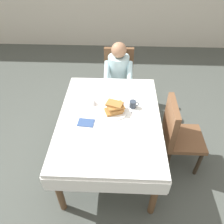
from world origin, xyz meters
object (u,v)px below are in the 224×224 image
object	(u,v)px
breakfast_stack	(115,107)
knife_right_of_plate	(132,114)
cup_coffee	(133,104)
plate_breakfast	(115,112)
fork_left_of_plate	(97,113)
spoon_near_edge	(109,131)
syrup_pitcher	(94,102)
chair_right_side	(177,132)
dining_table_main	(110,123)
diner_person	(118,73)
chair_diner	(118,75)

from	to	relation	value
breakfast_stack	knife_right_of_plate	xyz separation A→B (m)	(0.19, -0.02, -0.07)
breakfast_stack	cup_coffee	bearing A→B (deg)	24.80
plate_breakfast	fork_left_of_plate	world-z (taller)	plate_breakfast
fork_left_of_plate	knife_right_of_plate	distance (m)	0.38
breakfast_stack	spoon_near_edge	xyz separation A→B (m)	(-0.05, -0.29, -0.07)
syrup_pitcher	plate_breakfast	bearing A→B (deg)	-27.34
chair_right_side	spoon_near_edge	size ratio (longest dim) A/B	6.20
cup_coffee	spoon_near_edge	bearing A→B (deg)	-123.20
cup_coffee	fork_left_of_plate	xyz separation A→B (m)	(-0.39, -0.11, -0.04)
dining_table_main	knife_right_of_plate	world-z (taller)	knife_right_of_plate
diner_person	spoon_near_edge	xyz separation A→B (m)	(-0.07, -1.23, 0.07)
diner_person	knife_right_of_plate	bearing A→B (deg)	99.81
plate_breakfast	fork_left_of_plate	bearing A→B (deg)	-173.99
plate_breakfast	breakfast_stack	world-z (taller)	breakfast_stack
diner_person	chair_right_side	distance (m)	1.24
chair_right_side	knife_right_of_plate	xyz separation A→B (m)	(-0.53, 0.06, 0.21)
fork_left_of_plate	knife_right_of_plate	bearing A→B (deg)	-95.13
diner_person	fork_left_of_plate	world-z (taller)	diner_person
diner_person	chair_diner	bearing A→B (deg)	-90.00
chair_right_side	breakfast_stack	bearing A→B (deg)	-96.24
diner_person	syrup_pitcher	distance (m)	0.86
knife_right_of_plate	breakfast_stack	bearing A→B (deg)	78.59
chair_diner	chair_right_side	xyz separation A→B (m)	(0.69, -1.17, 0.00)
cup_coffee	fork_left_of_plate	world-z (taller)	cup_coffee
syrup_pitcher	spoon_near_edge	world-z (taller)	syrup_pitcher
breakfast_stack	fork_left_of_plate	world-z (taller)	breakfast_stack
chair_diner	syrup_pitcher	xyz separation A→B (m)	(-0.27, -0.97, 0.25)
breakfast_stack	chair_right_side	bearing A→B (deg)	-6.24
breakfast_stack	syrup_pitcher	xyz separation A→B (m)	(-0.24, 0.12, -0.03)
dining_table_main	chair_diner	xyz separation A→B (m)	(0.08, 1.17, -0.12)
syrup_pitcher	fork_left_of_plate	size ratio (longest dim) A/B	0.44
cup_coffee	syrup_pitcher	world-z (taller)	cup_coffee
spoon_near_edge	syrup_pitcher	bearing A→B (deg)	128.91
diner_person	fork_left_of_plate	bearing A→B (deg)	77.34
diner_person	knife_right_of_plate	world-z (taller)	diner_person
dining_table_main	cup_coffee	xyz separation A→B (m)	(0.26, 0.17, 0.13)
spoon_near_edge	diner_person	bearing A→B (deg)	100.38
breakfast_stack	spoon_near_edge	distance (m)	0.30
plate_breakfast	syrup_pitcher	world-z (taller)	syrup_pitcher
breakfast_stack	knife_right_of_plate	distance (m)	0.20
chair_right_side	spoon_near_edge	world-z (taller)	chair_right_side
syrup_pitcher	spoon_near_edge	size ratio (longest dim) A/B	0.53
diner_person	chair_right_side	bearing A→B (deg)	124.37
chair_right_side	plate_breakfast	world-z (taller)	chair_right_side
chair_right_side	syrup_pitcher	world-z (taller)	chair_right_side
spoon_near_edge	breakfast_stack	bearing A→B (deg)	94.32
diner_person	syrup_pitcher	bearing A→B (deg)	71.81
knife_right_of_plate	chair_diner	bearing A→B (deg)	3.26
syrup_pitcher	dining_table_main	bearing A→B (deg)	-46.98
chair_diner	breakfast_stack	bearing A→B (deg)	88.75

